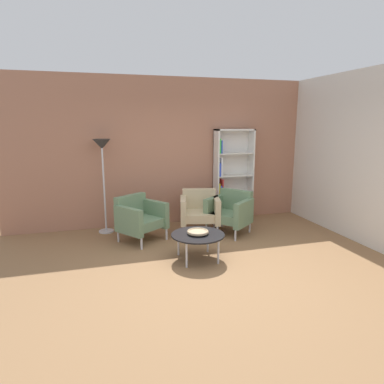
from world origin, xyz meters
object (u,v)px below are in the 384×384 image
Objects in this scene: bookshelf_tall at (230,178)px; decorative_bowl at (198,232)px; floor_lamp_torchiere at (102,155)px; armchair_spare_guest at (230,211)px; coffee_table_low at (198,236)px; armchair_corner_red at (140,217)px; armchair_by_bookshelf at (200,210)px.

bookshelf_tall is 5.94× the size of decorative_bowl.
floor_lamp_torchiere reaches higher than decorative_bowl.
coffee_table_low is at bearing -81.68° from armchair_spare_guest.
armchair_corner_red and armchair_spare_guest have the same top height.
armchair_corner_red is at bearing 123.41° from decorative_bowl.
floor_lamp_torchiere reaches higher than armchair_by_bookshelf.
armchair_by_bookshelf is 0.57m from armchair_spare_guest.
decorative_bowl is (-1.27, -1.86, -0.47)m from bookshelf_tall.
armchair_spare_guest is (0.95, 1.04, 0.04)m from coffee_table_low.
bookshelf_tall reaches higher than decorative_bowl.
armchair_spare_guest is (1.68, -0.06, 0.00)m from armchair_corner_red.
bookshelf_tall is at bearing -14.71° from armchair_corner_red.
armchair_spare_guest is 0.55× the size of floor_lamp_torchiere.
coffee_table_low is 1.41m from armchair_spare_guest.
armchair_corner_red reaches higher than coffee_table_low.
decorative_bowl is 2.38m from floor_lamp_torchiere.
floor_lamp_torchiere is (-1.28, 1.73, 1.08)m from coffee_table_low.
armchair_by_bookshelf is at bearing -26.61° from armchair_corner_red.
bookshelf_tall is at bearing 48.42° from armchair_by_bookshelf.
bookshelf_tall reaches higher than coffee_table_low.
floor_lamp_torchiere reaches higher than armchair_corner_red.
bookshelf_tall is 1.09× the size of floor_lamp_torchiere.
armchair_by_bookshelf and armchair_corner_red have the same top height.
bookshelf_tall is 2.30m from decorative_bowl.
floor_lamp_torchiere is (-0.56, 0.63, 1.03)m from armchair_corner_red.
floor_lamp_torchiere is at bearing 179.27° from armchair_by_bookshelf.
armchair_by_bookshelf is at bearing -14.74° from floor_lamp_torchiere.
armchair_by_bookshelf is at bearing -153.76° from armchair_spare_guest.
bookshelf_tall is 2.00× the size of armchair_spare_guest.
armchair_by_bookshelf and armchair_spare_guest have the same top height.
coffee_table_low is 0.85× the size of armchair_corner_red.
bookshelf_tall is 2.31m from coffee_table_low.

